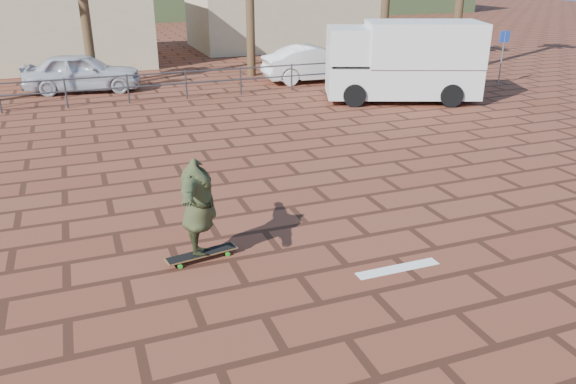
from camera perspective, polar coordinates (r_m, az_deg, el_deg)
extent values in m
plane|color=brown|center=(9.67, 3.84, -5.20)|extent=(120.00, 120.00, 0.00)
cube|color=white|center=(9.04, 11.09, -7.63)|extent=(1.40, 0.22, 0.01)
cylinder|color=#47494F|center=(20.18, -21.64, 9.32)|extent=(0.06, 0.06, 1.00)
cylinder|color=#47494F|center=(20.24, -15.94, 10.05)|extent=(0.06, 0.06, 1.00)
cylinder|color=#47494F|center=(20.50, -10.30, 10.68)|extent=(0.06, 0.06, 1.00)
cylinder|color=#47494F|center=(20.95, -4.84, 11.19)|extent=(0.06, 0.06, 1.00)
cylinder|color=#47494F|center=(21.57, 0.37, 11.58)|extent=(0.06, 0.06, 1.00)
cylinder|color=#47494F|center=(22.36, 5.26, 11.86)|extent=(0.06, 0.06, 1.00)
cylinder|color=#47494F|center=(23.29, 9.80, 12.05)|extent=(0.06, 0.06, 1.00)
cylinder|color=#47494F|center=(24.35, 13.97, 12.15)|extent=(0.06, 0.06, 1.00)
cylinder|color=#47494F|center=(25.53, 17.78, 12.20)|extent=(0.06, 0.06, 1.00)
cylinder|color=#47494F|center=(20.42, -10.39, 11.91)|extent=(24.00, 0.05, 0.05)
cylinder|color=#47494F|center=(20.49, -10.31, 10.81)|extent=(24.00, 0.05, 0.05)
cube|color=beige|center=(29.98, -26.17, 15.28)|extent=(12.00, 7.00, 4.00)
cube|color=beige|center=(33.93, -0.66, 18.38)|extent=(10.00, 6.00, 4.50)
cube|color=olive|center=(9.21, -8.78, -6.20)|extent=(1.20, 0.44, 0.02)
cube|color=black|center=(9.20, -8.78, -6.14)|extent=(1.16, 0.41, 0.00)
cube|color=silver|center=(9.11, -11.16, -6.94)|extent=(0.09, 0.20, 0.03)
cube|color=silver|center=(9.35, -6.44, -5.82)|extent=(0.09, 0.20, 0.03)
cylinder|color=green|center=(9.02, -10.89, -7.44)|extent=(0.08, 0.04, 0.07)
cylinder|color=green|center=(9.22, -11.39, -6.80)|extent=(0.08, 0.04, 0.07)
cylinder|color=green|center=(9.27, -6.14, -6.29)|extent=(0.08, 0.04, 0.07)
cylinder|color=green|center=(9.46, -6.72, -5.70)|extent=(0.08, 0.04, 0.07)
imported|color=#343A1F|center=(8.85, -9.08, -1.52)|extent=(1.04, 2.05, 1.61)
cube|color=silver|center=(20.32, 11.40, 11.12)|extent=(5.56, 3.80, 1.05)
cube|color=silver|center=(20.27, 13.58, 14.48)|extent=(4.35, 3.41, 1.43)
cube|color=silver|center=(19.87, 6.36, 14.65)|extent=(2.17, 2.50, 1.14)
cube|color=black|center=(19.87, 4.48, 13.47)|extent=(0.63, 1.53, 0.62)
cylinder|color=black|center=(19.15, 6.76, 9.73)|extent=(0.81, 0.52, 0.76)
cylinder|color=black|center=(21.10, 6.17, 10.89)|extent=(0.81, 0.52, 0.76)
cylinder|color=black|center=(19.79, 16.26, 9.40)|extent=(0.81, 0.52, 0.76)
cylinder|color=black|center=(21.68, 14.88, 10.59)|extent=(0.81, 0.52, 0.76)
imported|color=silver|center=(22.73, -20.19, 11.35)|extent=(4.41, 2.32, 1.43)
imported|color=white|center=(23.42, 2.88, 12.90)|extent=(4.39, 1.75, 1.42)
cylinder|color=gray|center=(23.93, 20.88, 12.51)|extent=(0.06, 0.06, 2.06)
cube|color=#193FB2|center=(23.83, 21.16, 14.50)|extent=(0.42, 0.05, 0.42)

